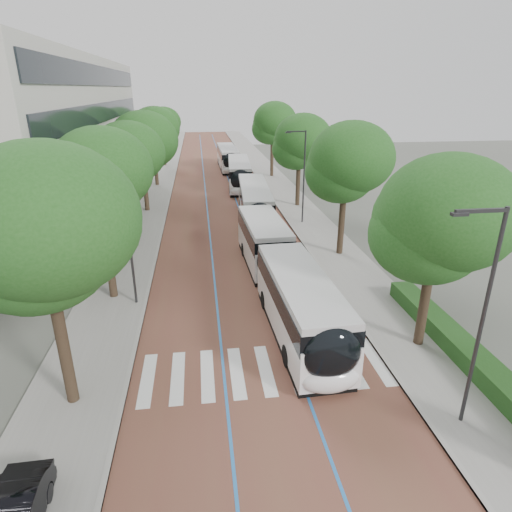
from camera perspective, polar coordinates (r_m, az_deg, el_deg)
The scene contains 20 objects.
ground at distance 18.36m, azimuth 1.10°, elevation -16.86°, with size 160.00×160.00×0.00m, color #51544C.
road at distance 55.46m, azimuth -5.18°, elevation 9.55°, with size 11.00×140.00×0.02m, color brown.
sidewalk_left at distance 55.65m, azimuth -13.02°, elevation 9.19°, with size 4.00×140.00×0.12m, color gray.
sidewalk_right at distance 56.25m, azimuth 2.58°, elevation 9.84°, with size 4.00×140.00×0.12m, color gray.
kerb_left at distance 55.50m, azimuth -11.04°, elevation 9.31°, with size 0.20×140.00×0.14m, color gray.
kerb_right at distance 55.95m, azimuth 0.64°, elevation 9.80°, with size 0.20×140.00×0.14m, color gray.
zebra_crossing at distance 19.16m, azimuth 1.25°, elevation -14.91°, with size 10.55×3.60×0.01m.
lane_line_left at distance 55.41m, azimuth -6.86°, elevation 9.49°, with size 0.12×126.00×0.01m, color #246BB7.
lane_line_right at distance 55.54m, azimuth -3.51°, elevation 9.63°, with size 0.12×126.00×0.01m, color #246BB7.
office_building at distance 45.83m, azimuth -30.51°, elevation 13.13°, with size 18.11×40.00×14.00m.
hedge at distance 21.19m, azimuth 26.83°, elevation -11.99°, with size 1.20×14.00×0.80m, color #1D4116.
streetlight_near at distance 15.74m, azimuth 27.77°, elevation -5.87°, with size 1.82×0.20×8.00m.
streetlight_far at distance 37.87m, azimuth 6.18°, elevation 11.37°, with size 1.82×0.20×8.00m.
lamp_post_left at distance 23.71m, azimuth -16.60°, elevation 2.70°, with size 0.14×0.14×8.00m, color #2B2B2D.
trees_left at distance 39.18m, azimuth -15.68°, elevation 13.46°, with size 6.40×60.64×9.39m.
trees_right at distance 37.46m, azimuth 8.10°, elevation 13.54°, with size 5.84×47.77×9.27m.
lead_bus at distance 24.09m, azimuth 3.51°, elevation -2.47°, with size 3.18×18.48×3.20m.
bus_queued_0 at distance 38.92m, azimuth -0.16°, elevation 6.95°, with size 3.26×12.53×3.20m.
bus_queued_1 at distance 52.93m, azimuth -2.24°, elevation 10.83°, with size 3.29×12.53×3.20m.
bus_queued_2 at distance 65.73m, azimuth -3.76°, elevation 12.89°, with size 2.69×12.43×3.20m.
Camera 1 is at (-2.23, -14.23, 11.39)m, focal length 30.00 mm.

